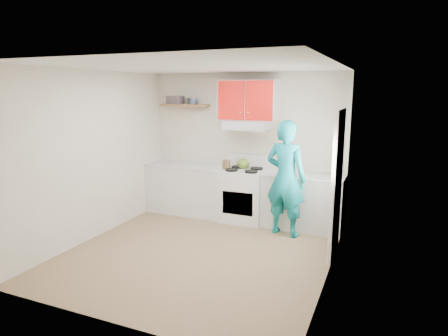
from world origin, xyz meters
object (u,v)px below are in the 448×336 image
at_px(crock, 226,165).
at_px(person, 286,178).
at_px(tin, 192,101).
at_px(kettle, 243,163).
at_px(stove, 244,195).

distance_m(crock, person, 1.24).
xyz_separation_m(tin, kettle, (1.02, -0.05, -1.08)).
height_order(stove, person, person).
height_order(tin, person, tin).
height_order(tin, crock, tin).
distance_m(stove, crock, 0.62).
bearing_deg(kettle, crock, -162.29).
distance_m(stove, person, 1.03).
xyz_separation_m(tin, crock, (0.75, -0.18, -1.11)).
height_order(stove, kettle, kettle).
height_order(tin, kettle, tin).
distance_m(tin, kettle, 1.49).
xyz_separation_m(stove, kettle, (-0.07, 0.12, 0.55)).
xyz_separation_m(kettle, person, (0.91, -0.51, -0.08)).
xyz_separation_m(stove, tin, (-1.09, 0.18, 1.63)).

